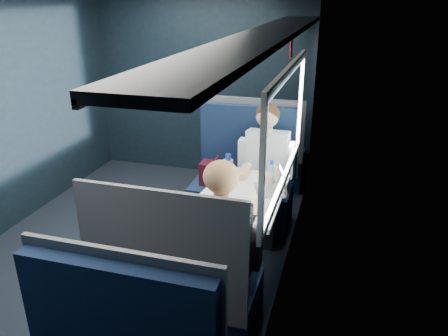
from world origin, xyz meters
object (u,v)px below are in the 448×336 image
(seat_bay_near, at_px, (242,184))
(woman, at_px, (223,241))
(table, at_px, (240,202))
(laptop, at_px, (275,185))
(seat_bay_far, at_px, (181,289))
(bottle_small, at_px, (271,173))
(seat_row_front, at_px, (261,155))
(cup, at_px, (281,178))
(man, at_px, (265,166))

(seat_bay_near, relative_size, woman, 0.95)
(seat_bay_near, bearing_deg, table, -77.51)
(table, xyz_separation_m, laptop, (0.27, 0.12, 0.14))
(woman, bearing_deg, seat_bay_near, 99.37)
(seat_bay_far, height_order, bottle_small, seat_bay_far)
(seat_bay_near, xyz_separation_m, seat_bay_far, (0.01, -1.74, -0.01))
(seat_row_front, distance_m, woman, 2.54)
(seat_bay_near, height_order, seat_bay_far, same)
(laptop, bearing_deg, cup, 84.75)
(bottle_small, bearing_deg, cup, 24.85)
(seat_row_front, bearing_deg, bottle_small, -75.73)
(seat_bay_far, bearing_deg, cup, 68.44)
(woman, distance_m, cup, 1.04)
(man, height_order, cup, man)
(seat_bay_near, bearing_deg, bottle_small, -56.30)
(seat_row_front, xyz_separation_m, laptop, (0.45, -1.68, 0.39))
(laptop, bearing_deg, seat_bay_far, -114.45)
(table, bearing_deg, seat_row_front, 95.80)
(seat_row_front, bearing_deg, seat_bay_far, -90.00)
(table, distance_m, bottle_small, 0.38)
(seat_row_front, bearing_deg, man, -77.17)
(woman, bearing_deg, seat_bay_far, -146.18)
(seat_bay_near, relative_size, bottle_small, 5.96)
(table, distance_m, seat_bay_far, 0.93)
(seat_row_front, height_order, cup, seat_row_front)
(bottle_small, bearing_deg, seat_bay_near, 123.70)
(bottle_small, bearing_deg, man, 107.88)
(man, height_order, woman, same)
(table, xyz_separation_m, cup, (0.29, 0.31, 0.12))
(laptop, height_order, cup, laptop)
(bottle_small, distance_m, cup, 0.10)
(seat_bay_far, xyz_separation_m, seat_row_front, (0.00, 2.67, -0.00))
(woman, xyz_separation_m, bottle_small, (0.14, 0.98, 0.11))
(woman, bearing_deg, bottle_small, 82.04)
(woman, bearing_deg, table, 95.45)
(cup, bearing_deg, woman, -102.11)
(seat_bay_far, height_order, man, man)
(man, bearing_deg, seat_bay_near, 146.78)
(seat_bay_near, height_order, cup, seat_bay_near)
(seat_bay_near, distance_m, man, 0.43)
(seat_row_front, distance_m, man, 1.17)
(seat_row_front, relative_size, laptop, 3.30)
(seat_bay_far, bearing_deg, laptop, 65.55)
(table, height_order, cup, cup)
(bottle_small, bearing_deg, seat_row_front, 104.27)
(seat_bay_far, height_order, laptop, seat_bay_far)
(cup, bearing_deg, table, -132.59)
(table, height_order, laptop, laptop)
(woman, bearing_deg, cup, 77.89)
(table, bearing_deg, cup, 47.41)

